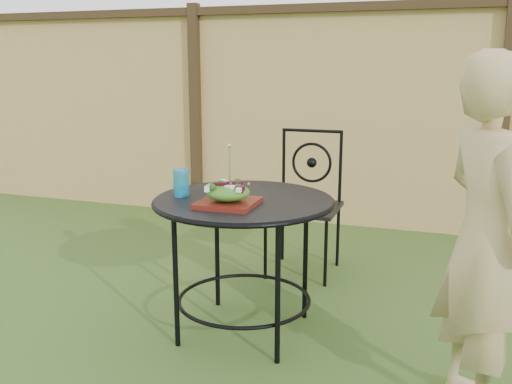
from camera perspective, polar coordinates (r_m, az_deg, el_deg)
ground at (r=3.12m, az=-0.40°, el=-13.70°), size 60.00×60.00×0.00m
fence at (r=4.93m, az=8.13°, el=7.54°), size 8.00×0.12×1.90m
patio_table at (r=2.91m, az=-1.23°, el=-3.30°), size 0.92×0.92×0.72m
patio_chair at (r=3.84m, az=4.98°, el=-0.62°), size 0.46×0.46×0.95m
diner at (r=2.38m, az=22.07°, el=-4.53°), size 0.54×0.63×1.44m
salad_plate at (r=2.74m, az=-2.81°, el=-1.09°), size 0.27×0.27×0.02m
salad at (r=2.72m, az=-2.82°, el=-0.03°), size 0.21×0.21×0.08m
fork at (r=2.69m, az=-2.65°, el=2.65°), size 0.01×0.01×0.18m
drinking_glass at (r=2.93m, az=-7.49°, el=0.93°), size 0.08×0.08×0.14m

